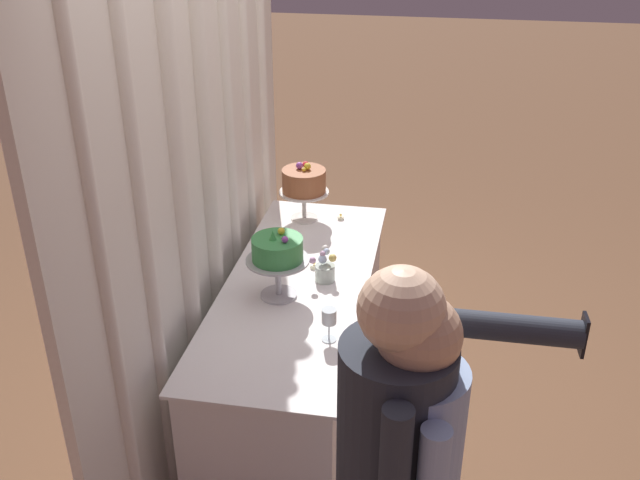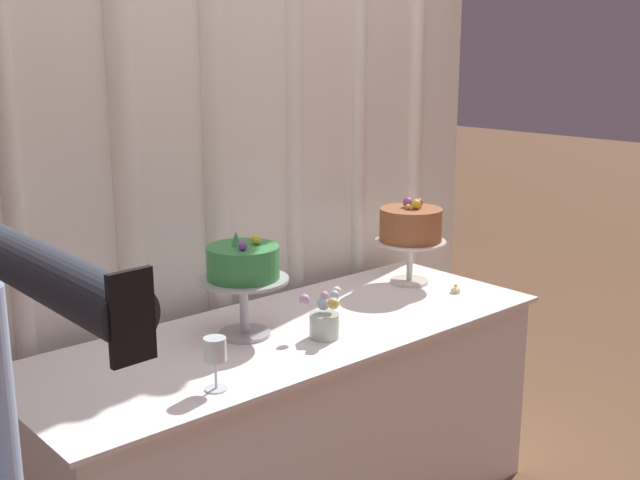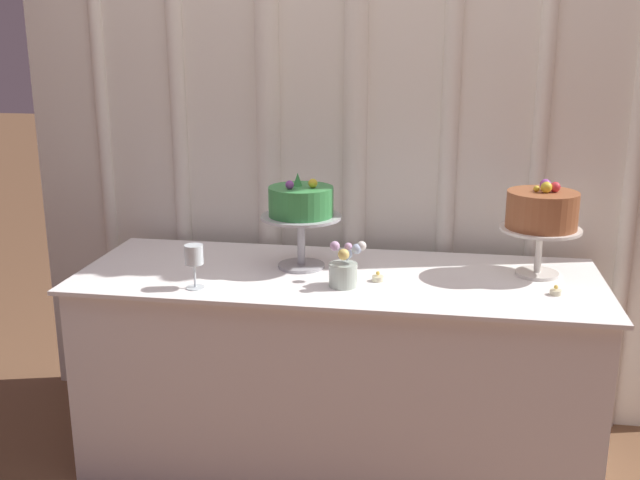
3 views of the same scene
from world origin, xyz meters
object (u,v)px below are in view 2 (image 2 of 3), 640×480
(cake_display_nearright, at_px, (411,228))
(wine_glass, at_px, (215,352))
(tealight_far_left, at_px, (334,321))
(cake_table, at_px, (291,430))
(flower_vase, at_px, (325,319))
(cake_display_nearleft, at_px, (243,268))
(tealight_near_left, at_px, (456,290))

(cake_display_nearright, xyz_separation_m, wine_glass, (-1.16, -0.34, -0.12))
(cake_display_nearright, relative_size, tealight_far_left, 8.61)
(cake_table, distance_m, flower_vase, 0.45)
(cake_display_nearleft, bearing_deg, flower_vase, -45.42)
(cake_display_nearleft, bearing_deg, cake_table, -22.78)
(flower_vase, bearing_deg, cake_display_nearleft, 134.58)
(cake_table, distance_m, wine_glass, 0.70)
(cake_table, bearing_deg, tealight_near_left, -7.95)
(cake_table, distance_m, tealight_far_left, 0.41)
(tealight_far_left, bearing_deg, cake_display_nearleft, 158.67)
(cake_table, bearing_deg, wine_glass, -153.10)
(cake_table, bearing_deg, tealight_far_left, -19.90)
(flower_vase, relative_size, tealight_far_left, 4.00)
(tealight_far_left, bearing_deg, wine_glass, -163.68)
(flower_vase, bearing_deg, cake_table, 107.79)
(cake_display_nearleft, xyz_separation_m, cake_display_nearright, (0.85, 0.05, -0.00))
(cake_table, height_order, flower_vase, flower_vase)
(cake_table, bearing_deg, cake_display_nearleft, 157.22)
(cake_display_nearleft, relative_size, tealight_far_left, 8.77)
(cake_table, bearing_deg, flower_vase, -72.21)
(cake_display_nearright, height_order, wine_glass, cake_display_nearright)
(cake_table, xyz_separation_m, wine_glass, (-0.46, -0.23, 0.48))
(wine_glass, height_order, tealight_far_left, wine_glass)
(wine_glass, relative_size, tealight_far_left, 3.80)
(wine_glass, bearing_deg, cake_display_nearright, 16.21)
(cake_table, distance_m, tealight_near_left, 0.84)
(wine_glass, bearing_deg, cake_table, 26.90)
(flower_vase, distance_m, tealight_near_left, 0.71)
(cake_table, relative_size, tealight_far_left, 46.75)
(cake_display_nearleft, bearing_deg, tealight_near_left, -10.50)
(flower_vase, bearing_deg, tealight_far_left, 34.08)
(cake_display_nearright, height_order, tealight_near_left, cake_display_nearright)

